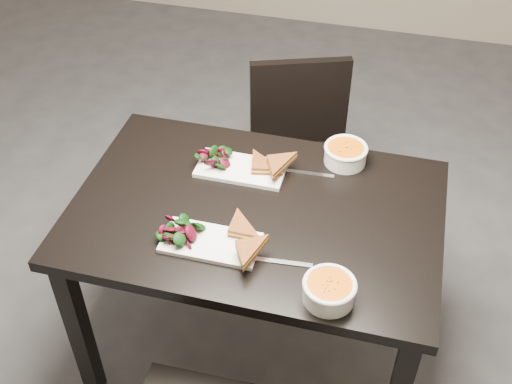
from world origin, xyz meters
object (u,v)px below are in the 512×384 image
Objects in this scene: soup_bowl_near at (329,290)px; chair_far at (301,149)px; soup_bowl_far at (346,153)px; plate_far at (241,169)px; plate_near at (211,243)px; table at (256,229)px.

chair_far is at bearing 104.97° from soup_bowl_near.
chair_far is 0.53m from soup_bowl_far.
plate_far is (-0.12, -0.51, 0.27)m from chair_far.
plate_near and plate_far have the same top height.
table is at bearing -128.11° from soup_bowl_far.
soup_bowl_near is at bearing -46.86° from table.
plate_near is 0.61m from soup_bowl_far.
plate_far reaches higher than table.
table is 0.24m from plate_near.
soup_bowl_far is (0.22, -0.37, 0.30)m from chair_far.
chair_far reaches higher than plate_near.
plate_near is at bearing -117.79° from chair_far.
chair_far is 5.57× the size of soup_bowl_near.
plate_far is 1.99× the size of soup_bowl_far.
table is 1.41× the size of chair_far.
soup_bowl_near is 0.62m from soup_bowl_far.
soup_bowl_near and soup_bowl_far have the same top height.
soup_bowl_near is 0.50× the size of plate_far.
chair_far is 1.07m from soup_bowl_near.
chair_far reaches higher than soup_bowl_near.
soup_bowl_near is (0.26, -0.99, 0.30)m from chair_far.
soup_bowl_far is at bearing 22.19° from plate_far.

